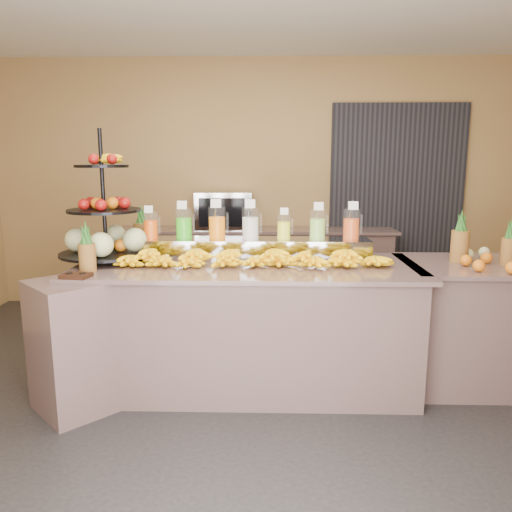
{
  "coord_description": "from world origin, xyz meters",
  "views": [
    {
      "loc": [
        0.15,
        -3.26,
        1.69
      ],
      "look_at": [
        0.06,
        0.3,
        1.0
      ],
      "focal_mm": 35.0,
      "sensor_mm": 36.0,
      "label": 1
    }
  ],
  "objects_px": {
    "fruit_stand": "(112,228)",
    "oven_warmer": "(224,210)",
    "pitcher_tray": "(250,248)",
    "banana_heap": "(252,256)",
    "condiment_caddy": "(76,276)",
    "right_fruit_pile": "(487,256)"
  },
  "relations": [
    {
      "from": "fruit_stand",
      "to": "oven_warmer",
      "type": "relative_size",
      "value": 1.6
    },
    {
      "from": "pitcher_tray",
      "to": "banana_heap",
      "type": "bearing_deg",
      "value": -86.04
    },
    {
      "from": "condiment_caddy",
      "to": "right_fruit_pile",
      "type": "distance_m",
      "value": 2.87
    },
    {
      "from": "fruit_stand",
      "to": "right_fruit_pile",
      "type": "height_order",
      "value": "fruit_stand"
    },
    {
      "from": "condiment_caddy",
      "to": "right_fruit_pile",
      "type": "xyz_separation_m",
      "value": [
        2.83,
        0.44,
        0.06
      ]
    },
    {
      "from": "banana_heap",
      "to": "right_fruit_pile",
      "type": "distance_m",
      "value": 1.7
    },
    {
      "from": "pitcher_tray",
      "to": "banana_heap",
      "type": "relative_size",
      "value": 0.92
    },
    {
      "from": "condiment_caddy",
      "to": "oven_warmer",
      "type": "height_order",
      "value": "oven_warmer"
    },
    {
      "from": "pitcher_tray",
      "to": "banana_heap",
      "type": "distance_m",
      "value": 0.3
    },
    {
      "from": "banana_heap",
      "to": "oven_warmer",
      "type": "height_order",
      "value": "oven_warmer"
    },
    {
      "from": "condiment_caddy",
      "to": "banana_heap",
      "type": "bearing_deg",
      "value": 19.74
    },
    {
      "from": "condiment_caddy",
      "to": "pitcher_tray",
      "type": "bearing_deg",
      "value": 32.43
    },
    {
      "from": "oven_warmer",
      "to": "condiment_caddy",
      "type": "bearing_deg",
      "value": -110.46
    },
    {
      "from": "banana_heap",
      "to": "oven_warmer",
      "type": "xyz_separation_m",
      "value": [
        -0.38,
        1.97,
        0.13
      ]
    },
    {
      "from": "banana_heap",
      "to": "fruit_stand",
      "type": "height_order",
      "value": "fruit_stand"
    },
    {
      "from": "fruit_stand",
      "to": "condiment_caddy",
      "type": "xyz_separation_m",
      "value": [
        -0.07,
        -0.57,
        -0.23
      ]
    },
    {
      "from": "pitcher_tray",
      "to": "condiment_caddy",
      "type": "bearing_deg",
      "value": -147.57
    },
    {
      "from": "banana_heap",
      "to": "right_fruit_pile",
      "type": "xyz_separation_m",
      "value": [
        1.7,
        0.03,
        0.0
      ]
    },
    {
      "from": "fruit_stand",
      "to": "condiment_caddy",
      "type": "bearing_deg",
      "value": -85.82
    },
    {
      "from": "pitcher_tray",
      "to": "banana_heap",
      "type": "height_order",
      "value": "banana_heap"
    },
    {
      "from": "fruit_stand",
      "to": "right_fruit_pile",
      "type": "relative_size",
      "value": 2.2
    },
    {
      "from": "pitcher_tray",
      "to": "condiment_caddy",
      "type": "distance_m",
      "value": 1.32
    }
  ]
}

